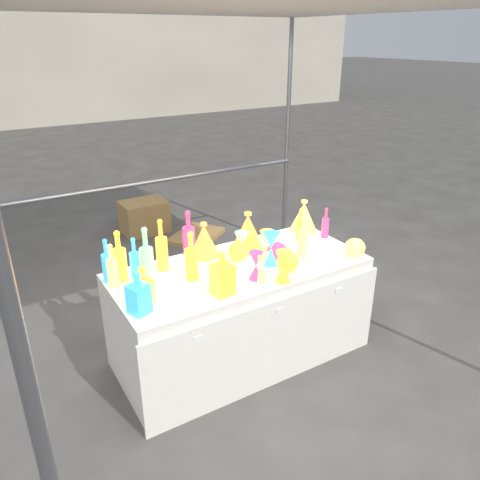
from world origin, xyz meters
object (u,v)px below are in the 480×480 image
bottle_0 (119,256)px  globe_0 (288,262)px  hourglass_0 (283,267)px  lampshade_0 (248,231)px  display_table (241,312)px  decanter_0 (143,284)px  cardboard_box_closed (144,217)px

bottle_0 → globe_0: 1.13m
hourglass_0 → lampshade_0: (0.07, 0.55, 0.04)m
display_table → bottle_0: size_ratio=5.18×
bottle_0 → hourglass_0: bearing=-32.0°
decanter_0 → hourglass_0: decanter_0 is taller
display_table → hourglass_0: size_ratio=8.57×
bottle_0 → lampshade_0: 0.98m
hourglass_0 → globe_0: 0.17m
decanter_0 → hourglass_0: bearing=-31.3°
display_table → lampshade_0: size_ratio=6.26×
cardboard_box_closed → decanter_0: decanter_0 is taller
cardboard_box_closed → hourglass_0: 3.11m
lampshade_0 → globe_0: bearing=-105.0°
cardboard_box_closed → decanter_0: bearing=-111.1°
globe_0 → lampshade_0: size_ratio=0.52×
display_table → globe_0: (0.25, -0.22, 0.44)m
display_table → globe_0: bearing=-41.5°
bottle_0 → hourglass_0: size_ratio=1.65×
display_table → hourglass_0: 0.60m
globe_0 → lampshade_0: 0.46m
cardboard_box_closed → lampshade_0: size_ratio=1.84×
display_table → globe_0: 0.55m
display_table → globe_0: globe_0 is taller
bottle_0 → globe_0: bearing=-24.1°
decanter_0 → globe_0: decanter_0 is taller
display_table → lampshade_0: (0.20, 0.23, 0.52)m
hourglass_0 → globe_0: bearing=42.5°
bottle_0 → decanter_0: (0.03, -0.35, -0.05)m
display_table → cardboard_box_closed: 2.72m
display_table → cardboard_box_closed: display_table is taller
cardboard_box_closed → bottle_0: bottle_0 is taller
decanter_0 → lampshade_0: lampshade_0 is taller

